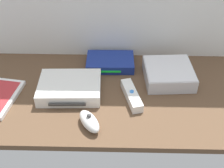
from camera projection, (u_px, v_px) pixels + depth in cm
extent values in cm
cube|color=brown|center=(112.00, 95.00, 105.62)|extent=(100.00, 48.00, 2.00)
cube|color=white|center=(70.00, 88.00, 103.55)|extent=(21.52, 16.69, 4.40)
cube|color=#2D2D2D|center=(67.00, 105.00, 97.15)|extent=(12.01, 1.00, 0.80)
cube|color=silver|center=(169.00, 74.00, 109.52)|extent=(18.09, 18.09, 5.00)
cube|color=silver|center=(169.00, 68.00, 107.87)|extent=(17.36, 17.36, 0.30)
cube|color=navy|center=(110.00, 62.00, 116.68)|extent=(18.16, 12.25, 3.40)
cube|color=#19D833|center=(110.00, 72.00, 111.84)|extent=(8.00, 0.51, 0.60)
cube|color=white|center=(132.00, 95.00, 101.74)|extent=(7.38, 15.23, 3.00)
cylinder|color=#387FDB|center=(132.00, 91.00, 100.67)|extent=(1.40, 1.40, 0.40)
ellipsoid|color=white|center=(89.00, 121.00, 91.58)|extent=(9.01, 10.82, 4.00)
sphere|color=#4C4C4C|center=(89.00, 116.00, 90.08)|extent=(1.40, 1.40, 1.40)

